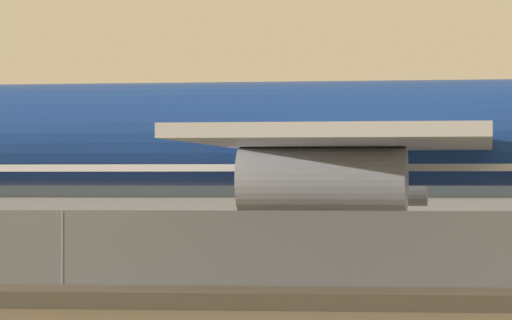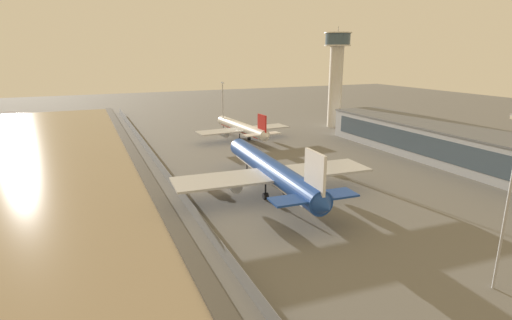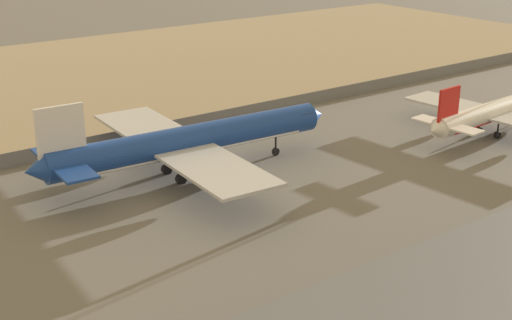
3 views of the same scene
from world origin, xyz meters
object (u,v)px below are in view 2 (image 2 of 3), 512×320
Objects in this scene: control_tower at (336,71)px; apron_light_mast_apron_west at (223,105)px; cargo_jet_blue at (272,171)px; apron_light_mast_apron_east at (509,197)px; baggage_tug at (210,185)px; passenger_jet_white_red at (242,128)px; ops_van at (240,127)px.

apron_light_mast_apron_west is at bearing -97.67° from control_tower.
control_tower reaches higher than cargo_jet_blue.
control_tower is 124.88m from apron_light_mast_apron_east.
cargo_jet_blue is at bearing 51.10° from baggage_tug.
passenger_jet_white_red is 19.33m from ops_van.
control_tower reaches higher than ops_van.
passenger_jet_white_red is 7.70× the size of ops_van.
cargo_jet_blue is at bearing -10.39° from apron_light_mast_apron_west.
ops_van is (-66.84, 33.91, 0.47)m from baggage_tug.
cargo_jet_blue is 48.92m from apron_light_mast_apron_east.
apron_light_mast_apron_west is (-6.59, -48.87, -12.55)m from control_tower.
apron_light_mast_apron_west is at bearing 158.35° from baggage_tug.
cargo_jet_blue reaches higher than passenger_jet_white_red.
baggage_tug is 62.50m from apron_light_mast_apron_east.
apron_light_mast_apron_west is (-15.04, -2.26, 7.11)m from passenger_jet_white_red.
apron_light_mast_apron_east reaches higher than baggage_tug.
control_tower is at bearing 156.04° from apron_light_mast_apron_east.
apron_light_mast_apron_east is (123.26, -10.21, 12.23)m from ops_van.
apron_light_mast_apron_east reaches higher than ops_van.
passenger_jet_white_red is at bearing 177.87° from apron_light_mast_apron_east.
cargo_jet_blue is at bearing -15.07° from passenger_jet_white_red.
control_tower is 50.88m from apron_light_mast_apron_west.
cargo_jet_blue is 15.45× the size of baggage_tug.
apron_light_mast_apron_west reaches higher than cargo_jet_blue.
baggage_tug is at bearing -29.49° from passenger_jet_white_red.
cargo_jet_blue reaches higher than ops_van.
control_tower reaches higher than passenger_jet_white_red.
control_tower is (9.54, 40.32, 22.81)m from ops_van.
baggage_tug is (48.84, -27.62, -3.63)m from passenger_jet_white_red.
apron_light_mast_apron_west is at bearing 179.21° from apron_light_mast_apron_east.
cargo_jet_blue is 9.86× the size of ops_van.
apron_light_mast_apron_west reaches higher than passenger_jet_white_red.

